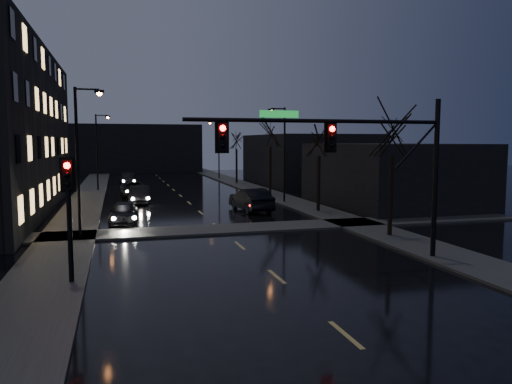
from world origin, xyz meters
TOP-DOWN VIEW (x-y plane):
  - ground at (0.00, 0.00)m, footprint 160.00×160.00m
  - sidewalk_left at (-8.50, 35.00)m, footprint 3.00×140.00m
  - sidewalk_right at (8.50, 35.00)m, footprint 3.00×140.00m
  - sidewalk_cross at (0.00, 18.50)m, footprint 40.00×3.00m
  - commercial_right_near at (15.50, 26.00)m, footprint 10.00×14.00m
  - commercial_right_far at (17.00, 48.00)m, footprint 12.00×18.00m
  - far_block at (-3.00, 78.00)m, footprint 22.00×10.00m
  - signal_mast at (3.85, 9.00)m, footprint 11.11×0.41m
  - signal_pole_left at (-7.50, 8.99)m, footprint 0.35×0.41m
  - tree_near at (8.40, 14.00)m, footprint 3.52×3.52m
  - tree_mid_a at (8.40, 24.00)m, footprint 3.30×3.30m
  - tree_mid_b at (8.40, 36.00)m, footprint 3.74×3.74m
  - tree_far at (8.40, 50.00)m, footprint 3.43×3.43m
  - streetlight_l_near at (-7.58, 18.00)m, footprint 1.53×0.28m
  - streetlight_l_far at (-7.58, 45.00)m, footprint 1.53×0.28m
  - streetlight_r_mid at (7.58, 30.00)m, footprint 1.53×0.28m
  - streetlight_r_far at (7.58, 58.00)m, footprint 1.53×0.28m
  - oncoming_car_a at (-5.48, 22.66)m, footprint 2.02×4.20m
  - oncoming_car_b at (-4.07, 32.88)m, footprint 1.92×4.50m
  - oncoming_car_c at (-4.39, 38.76)m, footprint 2.39×5.04m
  - oncoming_car_d at (-4.54, 51.51)m, footprint 2.07×4.93m
  - lead_car at (3.78, 25.96)m, footprint 2.34×5.35m

SIDE VIEW (x-z plane):
  - ground at x=0.00m, z-range 0.00..0.00m
  - sidewalk_left at x=-8.50m, z-range 0.00..0.12m
  - sidewalk_right at x=8.50m, z-range 0.00..0.12m
  - sidewalk_cross at x=0.00m, z-range 0.00..0.12m
  - oncoming_car_a at x=-5.48m, z-range 0.00..1.38m
  - oncoming_car_c at x=-4.39m, z-range 0.00..1.39m
  - oncoming_car_d at x=-4.54m, z-range 0.00..1.42m
  - oncoming_car_b at x=-4.07m, z-range 0.00..1.44m
  - lead_car at x=3.78m, z-range 0.00..1.71m
  - commercial_right_near at x=15.50m, z-range 0.00..5.00m
  - commercial_right_far at x=17.00m, z-range 0.00..6.00m
  - signal_pole_left at x=-7.50m, z-range 0.75..5.27m
  - far_block at x=-3.00m, z-range 0.00..8.00m
  - streetlight_l_near at x=-7.58m, z-range 0.77..8.77m
  - streetlight_l_far at x=-7.58m, z-range 0.77..8.77m
  - streetlight_r_mid at x=7.58m, z-range 0.77..8.77m
  - streetlight_r_far at x=7.58m, z-range 0.77..8.77m
  - signal_mast at x=3.85m, z-range 1.37..8.37m
  - tree_mid_a at x=8.40m, z-range 2.04..9.61m
  - tree_far at x=8.40m, z-range 2.12..10.00m
  - tree_near at x=8.40m, z-range 2.18..10.26m
  - tree_mid_b at x=8.40m, z-range 2.32..10.90m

